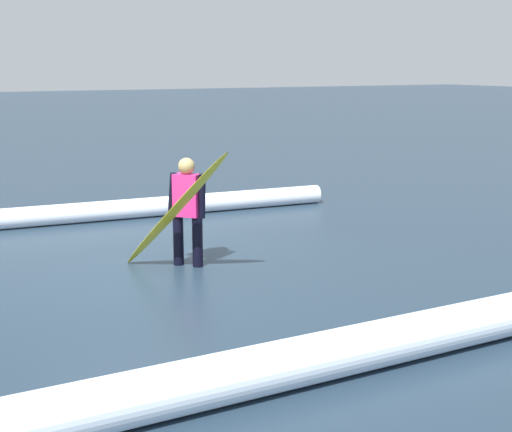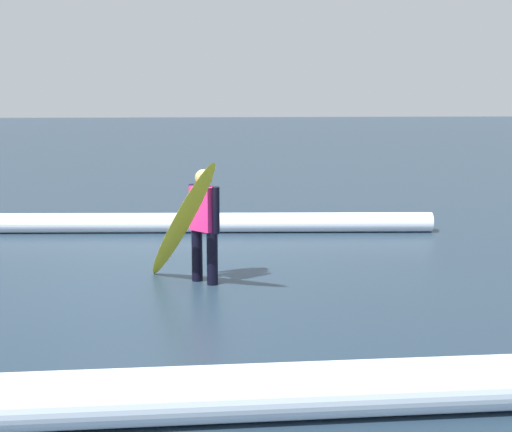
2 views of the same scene
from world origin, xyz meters
name	(u,v)px [view 1 (image 1 of 2)]	position (x,y,z in m)	size (l,w,h in m)	color
ground_plane	(138,271)	(0.00, 0.00, 0.00)	(132.60, 132.60, 0.00)	#213242
surfer	(187,206)	(-0.69, 0.07, 0.81)	(0.38, 0.49, 1.46)	black
surfboard	(175,211)	(-0.40, 0.33, 0.82)	(1.03, 1.69, 1.66)	yellow
wave_crest_midground	(451,328)	(-1.73, 3.96, 0.21)	(0.42, 0.42, 19.22)	white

